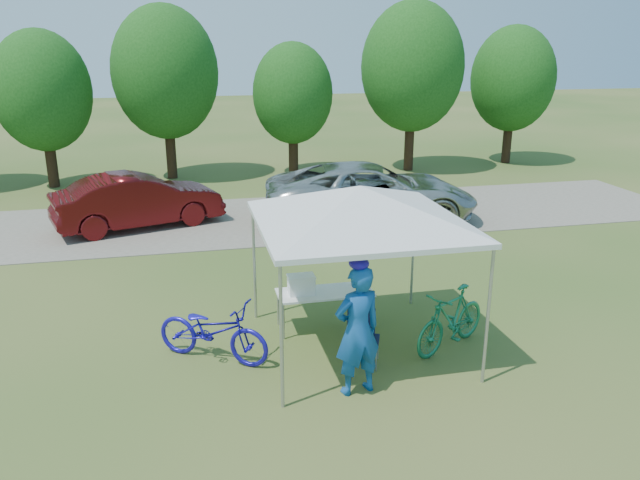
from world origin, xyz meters
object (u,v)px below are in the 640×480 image
at_px(cooler, 301,284).
at_px(sedan, 138,200).
at_px(minivan, 371,193).
at_px(bike_blue, 213,331).
at_px(cyclist, 358,330).
at_px(folding_chair, 363,332).
at_px(bike_green, 451,319).
at_px(folding_table, 325,294).

height_order(cooler, sedan, sedan).
bearing_deg(minivan, cooler, 160.64).
bearing_deg(minivan, bike_blue, 153.51).
distance_m(cyclist, sedan, 9.93).
distance_m(folding_chair, cyclist, 1.02).
height_order(cyclist, bike_blue, cyclist).
relative_size(bike_blue, bike_green, 1.10).
height_order(folding_table, bike_green, bike_green).
height_order(folding_chair, cooler, cooler).
bearing_deg(cooler, cyclist, -79.86).
height_order(cyclist, bike_green, cyclist).
distance_m(folding_table, minivan, 6.90).
bearing_deg(bike_blue, folding_table, -36.85).
relative_size(folding_chair, cyclist, 0.45).
distance_m(bike_blue, minivan, 8.52).
xyz_separation_m(bike_blue, bike_green, (3.81, -0.45, 0.02)).
distance_m(folding_chair, cooler, 1.54).
bearing_deg(minivan, bike_green, -179.69).
distance_m(cooler, minivan, 7.07).
xyz_separation_m(folding_table, bike_green, (1.83, -1.20, -0.12)).
relative_size(cooler, bike_green, 0.27).
distance_m(cyclist, bike_green, 2.14).
bearing_deg(folding_chair, bike_green, 25.46).
bearing_deg(sedan, folding_table, -171.76).
height_order(folding_table, sedan, sedan).
distance_m(folding_table, bike_green, 2.19).
relative_size(cyclist, bike_blue, 1.02).
bearing_deg(folding_table, minivan, 66.25).
bearing_deg(sedan, cyclist, -177.38).
xyz_separation_m(bike_blue, minivan, (4.76, 7.06, 0.33)).
distance_m(cyclist, minivan, 8.92).
bearing_deg(sedan, bike_green, -165.27).
xyz_separation_m(cooler, bike_blue, (-1.56, -0.75, -0.35)).
relative_size(cooler, bike_blue, 0.24).
height_order(bike_blue, sedan, sedan).
bearing_deg(minivan, folding_table, 163.73).
xyz_separation_m(cyclist, bike_blue, (-1.95, 1.41, -0.47)).
bearing_deg(bike_blue, bike_green, -64.35).
relative_size(cyclist, sedan, 0.44).
bearing_deg(bike_blue, cooler, -31.96).
bearing_deg(bike_green, folding_chair, -115.97).
bearing_deg(cyclist, bike_blue, -49.25).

